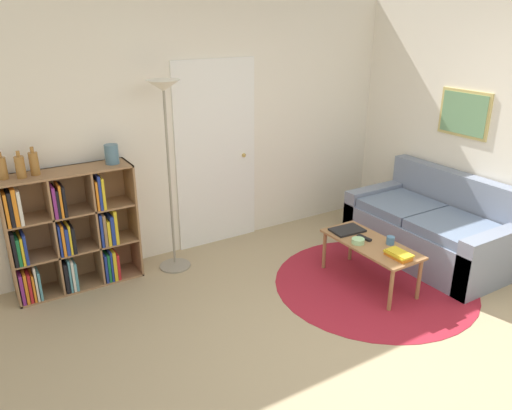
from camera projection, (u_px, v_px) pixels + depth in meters
ground_plane at (374, 368)px, 3.67m from camera, size 14.00×14.00×0.00m
wall_back at (210, 129)px, 5.25m from camera, size 7.43×0.11×2.60m
wall_right at (454, 127)px, 5.30m from camera, size 0.08×5.56×2.60m
rug at (374, 283)px, 4.79m from camera, size 1.90×1.90×0.01m
bookshelf at (69, 233)px, 4.58m from camera, size 1.13×0.34×1.14m
floor_lamp at (166, 119)px, 4.57m from camera, size 0.32×0.32×1.87m
couch at (433, 230)px, 5.26m from camera, size 0.91×1.66×0.87m
coffee_table at (371, 247)px, 4.68m from camera, size 0.43×0.99×0.43m
laptop at (347, 230)px, 4.91m from camera, size 0.33×0.24×0.02m
bowl at (358, 241)px, 4.64m from camera, size 0.12×0.12×0.05m
book_stack_on_table at (398, 255)px, 4.37m from camera, size 0.14×0.25×0.06m
cup at (390, 240)px, 4.62m from camera, size 0.07×0.07×0.08m
remote at (364, 238)px, 4.74m from camera, size 0.06×0.16×0.02m
bottle_left at (2, 168)px, 4.13m from camera, size 0.07×0.07×0.23m
bottle_middle at (20, 167)px, 4.16m from camera, size 0.08×0.08×0.23m
bottle_right at (34, 163)px, 4.24m from camera, size 0.08×0.08×0.25m
vase_on_shelf at (112, 154)px, 4.56m from camera, size 0.13×0.13×0.18m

